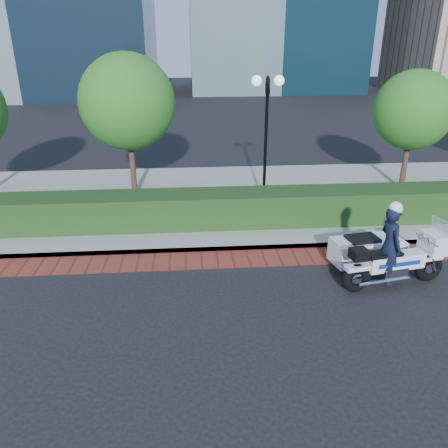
{
  "coord_description": "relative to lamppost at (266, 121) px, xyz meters",
  "views": [
    {
      "loc": [
        -1.47,
        -8.72,
        5.39
      ],
      "look_at": [
        -0.65,
        1.56,
        1.0
      ],
      "focal_mm": 35.0,
      "sensor_mm": 36.0,
      "label": 1
    }
  ],
  "objects": [
    {
      "name": "tree_c",
      "position": [
        5.5,
        1.3,
        0.09
      ],
      "size": [
        2.8,
        2.8,
        4.3
      ],
      "color": "#332319",
      "rests_on": "sidewalk"
    },
    {
      "name": "lamppost",
      "position": [
        0.0,
        0.0,
        0.0
      ],
      "size": [
        1.02,
        0.7,
        4.21
      ],
      "color": "black",
      "rests_on": "sidewalk"
    },
    {
      "name": "ground",
      "position": [
        -1.0,
        -5.2,
        -2.96
      ],
      "size": [
        120.0,
        120.0,
        0.0
      ],
      "primitive_type": "plane",
      "color": "black",
      "rests_on": "ground"
    },
    {
      "name": "tree_b",
      "position": [
        -4.5,
        1.3,
        0.48
      ],
      "size": [
        3.2,
        3.2,
        4.89
      ],
      "color": "#332319",
      "rests_on": "sidewalk"
    },
    {
      "name": "sidewalk",
      "position": [
        -1.0,
        0.8,
        -2.88
      ],
      "size": [
        60.0,
        8.0,
        0.15
      ],
      "primitive_type": "cube",
      "color": "gray",
      "rests_on": "ground"
    },
    {
      "name": "hedge_main",
      "position": [
        -1.0,
        -1.6,
        -2.31
      ],
      "size": [
        18.0,
        1.2,
        1.0
      ],
      "primitive_type": "cube",
      "color": "#113316",
      "rests_on": "sidewalk"
    },
    {
      "name": "police_motorcycle",
      "position": [
        2.01,
        -4.99,
        -2.23
      ],
      "size": [
        2.63,
        1.89,
        2.14
      ],
      "rotation": [
        0.0,
        0.0,
        0.17
      ],
      "color": "black",
      "rests_on": "ground"
    },
    {
      "name": "brick_strip",
      "position": [
        -1.0,
        -3.7,
        -2.95
      ],
      "size": [
        60.0,
        1.0,
        0.01
      ],
      "primitive_type": "cube",
      "color": "maroon",
      "rests_on": "ground"
    }
  ]
}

